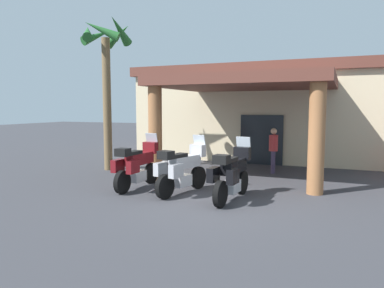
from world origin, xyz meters
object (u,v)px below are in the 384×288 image
at_px(motorcycle_black, 232,174).
at_px(pedestrian, 273,147).
at_px(motel_building, 276,111).
at_px(motorcycle_silver, 182,169).
at_px(motorcycle_maroon, 137,165).
at_px(palm_tree_roadside, 106,60).

bearing_deg(motorcycle_black, pedestrian, 0.99).
distance_m(motel_building, motorcycle_silver, 9.62).
bearing_deg(pedestrian, motel_building, 96.43).
relative_size(motorcycle_maroon, motorcycle_black, 1.00).
bearing_deg(pedestrian, palm_tree_roadside, -166.36).
distance_m(pedestrian, palm_tree_roadside, 7.08).
height_order(motorcycle_silver, palm_tree_roadside, palm_tree_roadside).
relative_size(motorcycle_silver, palm_tree_roadside, 0.38).
xyz_separation_m(motel_building, motorcycle_silver, (-1.16, -9.43, -1.51)).
height_order(motorcycle_maroon, pedestrian, pedestrian).
distance_m(motel_building, palm_tree_roadside, 8.98).
xyz_separation_m(motorcycle_silver, palm_tree_roadside, (-4.20, 2.51, 3.50)).
bearing_deg(motorcycle_silver, motel_building, 6.92).
bearing_deg(motorcycle_silver, motorcycle_black, -84.03).
relative_size(motorcycle_silver, pedestrian, 1.31).
height_order(motel_building, pedestrian, motel_building).
height_order(motel_building, motorcycle_black, motel_building).
height_order(pedestrian, palm_tree_roadside, palm_tree_roadside).
bearing_deg(motorcycle_maroon, pedestrian, -36.82).
height_order(motorcycle_maroon, motorcycle_silver, same).
height_order(motorcycle_maroon, palm_tree_roadside, palm_tree_roadside).
relative_size(motel_building, palm_tree_roadside, 2.25).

